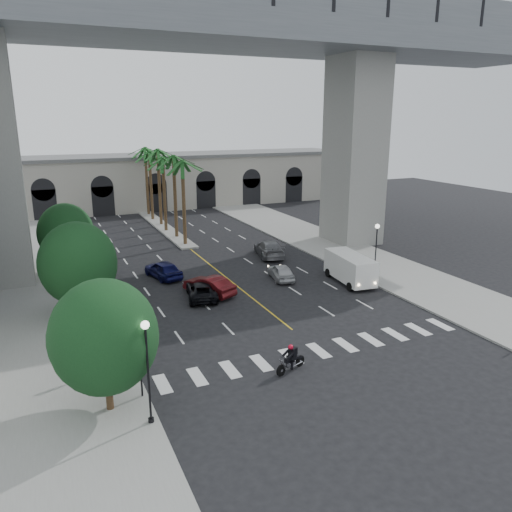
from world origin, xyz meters
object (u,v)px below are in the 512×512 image
at_px(car_b, 209,286).
at_px(cargo_van, 350,267).
at_px(traffic_signal_near, 140,355).
at_px(car_d, 269,249).
at_px(lamp_post_left_near, 148,364).
at_px(lamp_post_right, 376,248).
at_px(pedestrian_a, 123,348).
at_px(car_a, 281,272).
at_px(car_e, 163,269).
at_px(car_c, 202,290).
at_px(traffic_signal_far, 126,326).
at_px(motorcycle_rider, 292,359).
at_px(lamp_post_left_far, 92,254).
at_px(pedestrian_b, 91,338).

distance_m(car_b, cargo_van, 12.61).
relative_size(traffic_signal_near, car_d, 0.63).
xyz_separation_m(lamp_post_left_near, car_b, (8.49, 16.12, -2.43)).
relative_size(lamp_post_right, pedestrian_a, 3.33).
bearing_deg(car_a, lamp_post_right, 158.55).
relative_size(cargo_van, pedestrian_a, 3.82).
relative_size(lamp_post_left_near, car_e, 1.12).
xyz_separation_m(car_b, car_c, (-0.83, -0.51, -0.12)).
distance_m(traffic_signal_near, car_e, 20.57).
bearing_deg(traffic_signal_far, motorcycle_rider, -28.13).
xyz_separation_m(lamp_post_left_near, car_c, (7.66, 15.61, -2.54)).
height_order(car_c, cargo_van, cargo_van).
bearing_deg(car_d, car_c, 53.71).
bearing_deg(car_e, car_b, 98.42).
distance_m(motorcycle_rider, car_b, 14.17).
height_order(lamp_post_left_near, car_d, lamp_post_left_near).
bearing_deg(car_b, car_e, -93.09).
bearing_deg(car_d, lamp_post_right, 124.06).
relative_size(motorcycle_rider, car_a, 0.53).
relative_size(lamp_post_right, traffic_signal_near, 1.47).
distance_m(traffic_signal_near, car_a, 21.64).
distance_m(car_c, car_e, 6.67).
relative_size(lamp_post_left_near, car_a, 1.28).
distance_m(car_d, pedestrian_a, 25.49).
bearing_deg(motorcycle_rider, lamp_post_left_far, 93.91).
distance_m(car_d, car_e, 12.32).
bearing_deg(car_b, lamp_post_left_far, -54.57).
bearing_deg(car_b, car_a, 164.83).
distance_m(traffic_signal_near, cargo_van, 23.77).
bearing_deg(lamp_post_right, traffic_signal_near, -155.18).
xyz_separation_m(car_c, pedestrian_a, (-7.76, -8.63, 0.27)).
xyz_separation_m(traffic_signal_far, car_e, (6.02, 15.60, -1.70)).
relative_size(traffic_signal_near, car_e, 0.77).
xyz_separation_m(car_a, car_d, (2.39, 7.46, 0.13)).
xyz_separation_m(traffic_signal_near, pedestrian_a, (-0.20, 4.48, -1.56)).
xyz_separation_m(car_d, car_e, (-12.02, -2.69, -0.03)).
height_order(car_b, pedestrian_b, pedestrian_b).
relative_size(car_b, car_d, 0.83).
bearing_deg(motorcycle_rider, car_a, 44.68).
height_order(traffic_signal_far, car_d, traffic_signal_far).
bearing_deg(traffic_signal_far, car_d, 45.38).
xyz_separation_m(traffic_signal_far, cargo_van, (20.79, 7.47, -1.10)).
xyz_separation_m(traffic_signal_near, pedestrian_b, (-1.76, 6.68, -1.55)).
relative_size(motorcycle_rider, car_e, 0.46).
distance_m(lamp_post_right, car_a, 8.64).
bearing_deg(car_a, car_b, 19.62).
bearing_deg(car_c, cargo_van, -174.53).
relative_size(car_e, pedestrian_a, 2.96).
height_order(motorcycle_rider, cargo_van, cargo_van).
bearing_deg(car_e, lamp_post_right, 138.24).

